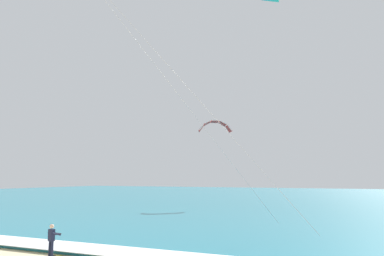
% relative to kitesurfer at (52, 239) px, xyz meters
% --- Properties ---
extents(sea, '(200.00, 120.00, 0.20)m').
position_rel_kitesurfer_xyz_m(sea, '(5.66, 60.95, -0.84)').
color(sea, teal).
rests_on(sea, ground).
extents(surf_foam, '(200.00, 2.57, 0.04)m').
position_rel_kitesurfer_xyz_m(surf_foam, '(5.66, 1.95, -0.72)').
color(surf_foam, white).
rests_on(surf_foam, sea).
extents(kitesurfer, '(0.60, 0.60, 1.69)m').
position_rel_kitesurfer_xyz_m(kitesurfer, '(0.00, 0.00, 0.00)').
color(kitesurfer, '#191E38').
rests_on(kitesurfer, ground).
extents(kite_distant, '(4.36, 3.26, 1.70)m').
position_rel_kitesurfer_xyz_m(kite_distant, '(-4.65, 34.63, 10.33)').
color(kite_distant, red).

